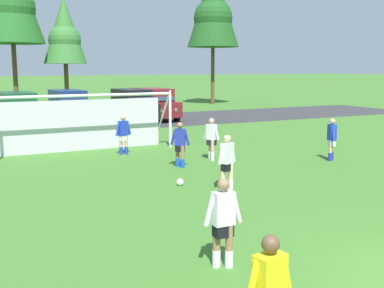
% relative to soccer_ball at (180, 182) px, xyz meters
% --- Properties ---
extents(ground_plane, '(400.00, 400.00, 0.00)m').
position_rel_soccer_ball_xyz_m(ground_plane, '(1.15, 7.15, -0.11)').
color(ground_plane, '#3D7028').
extents(parking_lot_strip, '(52.00, 8.40, 0.01)m').
position_rel_soccer_ball_xyz_m(parking_lot_strip, '(1.15, 17.25, -0.11)').
color(parking_lot_strip, '#333335').
rests_on(parking_lot_strip, ground).
extents(soccer_ball, '(0.22, 0.22, 0.22)m').
position_rel_soccer_ball_xyz_m(soccer_ball, '(0.00, 0.00, 0.00)').
color(soccer_ball, white).
rests_on(soccer_ball, ground).
extents(soccer_goal, '(7.44, 1.95, 2.57)m').
position_rel_soccer_ball_xyz_m(soccer_goal, '(-1.15, 7.25, 1.18)').
color(soccer_goal, white).
rests_on(soccer_goal, ground).
extents(player_striker_near, '(0.73, 0.26, 1.64)m').
position_rel_soccer_ball_xyz_m(player_striker_near, '(-1.77, -5.65, 0.71)').
color(player_striker_near, '#936B4C').
rests_on(player_striker_near, ground).
extents(player_midfield_center, '(0.74, 0.36, 1.64)m').
position_rel_soccer_ball_xyz_m(player_midfield_center, '(0.07, 5.73, 0.71)').
color(player_midfield_center, tan).
rests_on(player_midfield_center, ground).
extents(player_defender_far, '(0.41, 0.70, 1.64)m').
position_rel_soccer_ball_xyz_m(player_defender_far, '(2.80, 3.14, 0.71)').
color(player_defender_far, tan).
rests_on(player_defender_far, ground).
extents(player_winger_left, '(0.42, 0.69, 1.64)m').
position_rel_soccer_ball_xyz_m(player_winger_left, '(6.91, 0.96, 0.71)').
color(player_winger_left, tan).
rests_on(player_winger_left, ground).
extents(player_winger_right, '(0.73, 0.38, 1.64)m').
position_rel_soccer_ball_xyz_m(player_winger_right, '(1.03, -1.04, 0.71)').
color(player_winger_right, beige).
rests_on(player_winger_right, ground).
extents(player_trailing_back, '(0.63, 0.52, 1.64)m').
position_rel_soccer_ball_xyz_m(player_trailing_back, '(1.13, 2.44, 0.71)').
color(player_trailing_back, '#936B4C').
rests_on(player_trailing_back, ground).
extents(parked_car_slot_left, '(2.36, 4.71, 2.16)m').
position_rel_soccer_ball_xyz_m(parked_car_slot_left, '(-2.94, 16.20, 1.00)').
color(parked_car_slot_left, '#194C2D').
rests_on(parked_car_slot_left, ground).
extents(parked_car_slot_center_left, '(2.34, 4.70, 2.16)m').
position_rel_soccer_ball_xyz_m(parked_car_slot_center_left, '(0.23, 17.46, 1.00)').
color(parked_car_slot_center_left, navy).
rests_on(parked_car_slot_center_left, ground).
extents(parked_car_slot_center, '(2.37, 4.72, 2.16)m').
position_rel_soccer_ball_xyz_m(parked_car_slot_center, '(4.30, 16.88, 1.00)').
color(parked_car_slot_center, black).
rests_on(parked_car_slot_center, ground).
extents(parked_car_slot_center_right, '(2.26, 4.66, 2.16)m').
position_rel_soccer_ball_xyz_m(parked_car_slot_center_right, '(6.08, 17.26, 1.00)').
color(parked_car_slot_center_right, maroon).
rests_on(parked_car_slot_center_right, ground).
extents(tree_center_back, '(3.51, 3.51, 9.35)m').
position_rel_soccer_ball_xyz_m(tree_center_back, '(2.10, 27.12, 6.31)').
color(tree_center_back, brown).
rests_on(tree_center_back, ground).
extents(tree_mid_right, '(5.01, 5.01, 13.36)m').
position_rel_soccer_ball_xyz_m(tree_mid_right, '(16.49, 27.94, 9.08)').
color(tree_mid_right, brown).
rests_on(tree_mid_right, ground).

